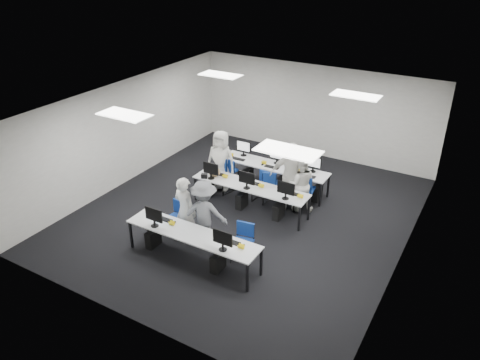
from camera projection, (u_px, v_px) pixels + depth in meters
The scene contains 23 objects.
room at pixel (247, 161), 11.70m from camera, with size 9.00×9.02×3.00m.
ceiling_panels at pixel (247, 104), 11.02m from camera, with size 5.20×4.60×0.02m.
desk_front at pixel (192, 235), 10.23m from camera, with size 3.20×0.70×0.73m.
desk_mid at pixel (250, 187), 12.23m from camera, with size 3.20×0.70×0.73m.
desk_back at pixel (274, 167), 13.31m from camera, with size 3.20×0.70×0.73m.
equipment_front at pixel (186, 245), 10.45m from camera, with size 2.51×0.41×1.19m.
equipment_mid at pixel (243, 196), 12.45m from camera, with size 2.91×0.41×1.19m.
equipment_back at pixel (280, 178), 13.38m from camera, with size 2.91×0.41×1.19m.
chair_0 at pixel (176, 224), 11.38m from camera, with size 0.48×0.51×0.85m.
chair_1 at pixel (243, 249), 10.46m from camera, with size 0.49×0.53×0.87m.
chair_2 at pixel (224, 181), 13.36m from camera, with size 0.57×0.60×0.92m.
chair_3 at pixel (262, 192), 12.87m from camera, with size 0.45×0.48×0.83m.
chair_4 at pixel (292, 199), 12.53m from camera, with size 0.47×0.50×0.83m.
chair_5 at pixel (227, 176), 13.64m from camera, with size 0.61×0.63×0.98m.
chair_6 at pixel (270, 188), 13.05m from camera, with size 0.52×0.55×0.83m.
chair_7 at pixel (305, 196), 12.62m from camera, with size 0.51×0.55×0.93m.
handbag at pixel (214, 171), 12.61m from camera, with size 0.36×0.23×0.30m, color olive.
student_0 at pixel (185, 210), 10.86m from camera, with size 0.62×0.41×1.69m, color silver.
student_1 at pixel (301, 184), 12.21m from camera, with size 0.75×0.58×1.54m, color silver.
student_2 at pixel (221, 160), 13.24m from camera, with size 0.86×0.56×1.76m, color silver.
student_3 at pixel (291, 176), 12.26m from camera, with size 1.09×0.45×1.86m, color silver.
photographer at pixel (204, 213), 10.77m from camera, with size 1.06×0.61×1.65m, color gray.
dslr_camera at pixel (204, 176), 10.53m from camera, with size 0.14×0.18×0.10m, color black.
Camera 1 is at (5.20, -9.27, 6.42)m, focal length 35.00 mm.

